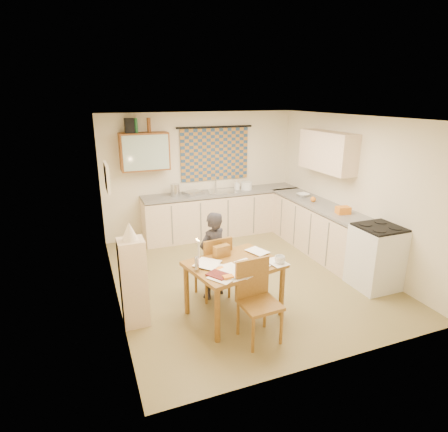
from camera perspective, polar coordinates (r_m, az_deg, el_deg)
name	(u,v)px	position (r m, az deg, el deg)	size (l,w,h in m)	color
floor	(244,276)	(6.19, 3.11, -9.12)	(4.00, 4.50, 0.02)	olive
ceiling	(247,117)	(5.53, 3.56, 14.87)	(4.00, 4.50, 0.02)	white
wall_back	(201,174)	(7.79, -3.57, 6.37)	(4.00, 0.02, 2.50)	beige
wall_front	(339,259)	(3.91, 17.17, -6.27)	(4.00, 0.02, 2.50)	beige
wall_left	(109,216)	(5.26, -17.06, -0.03)	(0.02, 4.50, 2.50)	beige
wall_right	(353,190)	(6.79, 19.01, 3.72)	(0.02, 4.50, 2.50)	beige
window_blind	(215,154)	(7.78, -1.41, 9.37)	(1.45, 0.03, 1.05)	navy
curtain_rod	(215,127)	(7.70, -1.38, 13.41)	(0.04, 0.04, 1.60)	black
wall_cabinet	(145,152)	(7.26, -12.01, 9.59)	(0.90, 0.34, 0.70)	#633312
wall_cabinet_glass	(146,153)	(7.09, -11.78, 9.42)	(0.84, 0.02, 0.64)	#99B2A5
upper_cabinet_right	(327,152)	(7.00, 15.47, 9.45)	(0.34, 1.30, 0.70)	beige
framed_print	(107,177)	(5.54, -17.42, 5.64)	(0.04, 0.50, 0.40)	beige
print_canvas	(109,177)	(5.54, -17.16, 5.66)	(0.01, 0.42, 0.32)	beige
counter_back	(223,213)	(7.82, -0.20, 0.41)	(3.30, 0.62, 0.92)	beige
counter_right	(324,231)	(7.03, 15.01, -2.25)	(0.62, 2.95, 0.92)	beige
stove	(376,257)	(6.10, 22.15, -5.80)	(0.63, 0.63, 0.97)	white
sink	(222,194)	(7.70, -0.28, 3.44)	(0.55, 0.45, 0.10)	silver
tap	(216,183)	(7.80, -1.28, 4.98)	(0.03, 0.03, 0.28)	silver
dish_rack	(193,193)	(7.49, -4.72, 3.53)	(0.35, 0.30, 0.06)	silver
kettle	(175,190)	(7.38, -7.47, 3.93)	(0.18, 0.18, 0.24)	silver
mixing_bowl	(246,186)	(7.88, 3.44, 4.64)	(0.24, 0.24, 0.16)	white
soap_bottle	(237,185)	(7.84, 1.95, 4.75)	(0.09, 0.09, 0.20)	white
bowl	(303,195)	(7.48, 11.95, 3.17)	(0.26, 0.26, 0.06)	white
orange_bag	(343,210)	(6.53, 17.69, 0.85)	(0.22, 0.16, 0.12)	orange
fruit_orange	(313,199)	(7.11, 13.43, 2.49)	(0.10, 0.10, 0.10)	orange
speaker	(129,126)	(7.18, -14.22, 13.21)	(0.16, 0.20, 0.26)	black
bottle_green	(136,125)	(7.19, -13.29, 13.28)	(0.07, 0.07, 0.26)	#195926
bottle_brown	(149,125)	(7.23, -11.38, 13.42)	(0.07, 0.07, 0.26)	#633312
dining_table	(234,288)	(5.01, 1.53, -10.98)	(1.30, 1.10, 0.75)	brown
chair_far	(213,277)	(5.48, -1.72, -9.32)	(0.47, 0.47, 0.94)	brown
chair_near	(259,316)	(4.61, 5.29, -14.96)	(0.46, 0.46, 0.97)	brown
person	(213,255)	(5.32, -1.71, -6.03)	(0.55, 0.47, 1.28)	black
shelf_stand	(134,283)	(4.86, -13.59, -9.85)	(0.32, 0.30, 1.15)	beige
lampshade	(129,231)	(4.59, -14.21, -2.26)	(0.20, 0.20, 0.22)	beige
letter_rack	(222,251)	(4.98, -0.37, -5.38)	(0.22, 0.10, 0.16)	brown
mug	(280,260)	(4.84, 8.52, -6.64)	(0.16, 0.16, 0.11)	white
magazine	(213,278)	(4.43, -1.64, -9.43)	(0.30, 0.31, 0.02)	maroon
book	(214,272)	(4.57, -1.56, -8.60)	(0.17, 0.23, 0.02)	orange
orange_box	(228,277)	(4.43, 0.63, -9.32)	(0.12, 0.08, 0.04)	orange
eyeglasses	(260,267)	(4.72, 5.48, -7.82)	(0.13, 0.04, 0.02)	black
candle_holder	(197,264)	(4.61, -4.14, -7.29)	(0.06, 0.06, 0.18)	silver
candle	(199,249)	(4.51, -3.89, -5.07)	(0.02, 0.02, 0.22)	white
candle_flame	(197,240)	(4.47, -4.18, -3.60)	(0.02, 0.02, 0.02)	#FFCC66
papers	(236,267)	(4.70, 1.77, -7.77)	(1.18, 0.91, 0.02)	white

